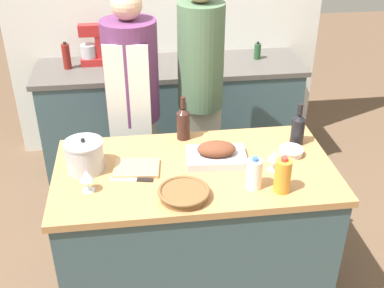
% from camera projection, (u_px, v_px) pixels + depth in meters
% --- Properties ---
extents(ground_plane, '(12.00, 12.00, 0.00)m').
position_uv_depth(ground_plane, '(194.00, 282.00, 3.07)').
color(ground_plane, brown).
extents(kitchen_island, '(1.53, 0.81, 0.87)m').
position_uv_depth(kitchen_island, '(195.00, 229.00, 2.85)').
color(kitchen_island, '#3D565B').
rests_on(kitchen_island, ground_plane).
extents(back_counter, '(2.17, 0.60, 0.89)m').
position_uv_depth(back_counter, '(171.00, 114.00, 4.12)').
color(back_counter, '#3D565B').
rests_on(back_counter, ground_plane).
extents(back_wall, '(2.67, 0.10, 2.55)m').
position_uv_depth(back_wall, '(165.00, 7.00, 4.00)').
color(back_wall, silver).
rests_on(back_wall, ground_plane).
extents(roasting_pan, '(0.35, 0.24, 0.12)m').
position_uv_depth(roasting_pan, '(216.00, 154.00, 2.67)').
color(roasting_pan, '#BCBCC1').
rests_on(roasting_pan, kitchen_island).
extents(wicker_basket, '(0.26, 0.26, 0.05)m').
position_uv_depth(wicker_basket, '(184.00, 193.00, 2.38)').
color(wicker_basket, brown).
rests_on(wicker_basket, kitchen_island).
extents(cutting_board, '(0.26, 0.21, 0.02)m').
position_uv_depth(cutting_board, '(137.00, 168.00, 2.61)').
color(cutting_board, tan).
rests_on(cutting_board, kitchen_island).
extents(stock_pot, '(0.21, 0.21, 0.19)m').
position_uv_depth(stock_pot, '(85.00, 156.00, 2.57)').
color(stock_pot, '#B7B7BC').
rests_on(stock_pot, kitchen_island).
extents(mixing_bowl, '(0.14, 0.14, 0.04)m').
position_uv_depth(mixing_bowl, '(291.00, 151.00, 2.73)').
color(mixing_bowl, beige).
rests_on(mixing_bowl, kitchen_island).
extents(juice_jug, '(0.08, 0.08, 0.20)m').
position_uv_depth(juice_jug, '(283.00, 176.00, 2.40)').
color(juice_jug, orange).
rests_on(juice_jug, kitchen_island).
extents(milk_jug, '(0.08, 0.08, 0.18)m').
position_uv_depth(milk_jug, '(254.00, 174.00, 2.43)').
color(milk_jug, white).
rests_on(milk_jug, kitchen_island).
extents(wine_bottle_green, '(0.08, 0.08, 0.27)m').
position_uv_depth(wine_bottle_green, '(183.00, 122.00, 2.86)').
color(wine_bottle_green, '#381E19').
rests_on(wine_bottle_green, kitchen_island).
extents(wine_bottle_dark, '(0.08, 0.08, 0.26)m').
position_uv_depth(wine_bottle_dark, '(298.00, 128.00, 2.81)').
color(wine_bottle_dark, black).
rests_on(wine_bottle_dark, kitchen_island).
extents(wine_glass_left, '(0.07, 0.07, 0.12)m').
position_uv_depth(wine_glass_left, '(87.00, 176.00, 2.40)').
color(wine_glass_left, silver).
rests_on(wine_glass_left, kitchen_island).
extents(wine_glass_right, '(0.07, 0.07, 0.12)m').
position_uv_depth(wine_glass_right, '(275.00, 156.00, 2.56)').
color(wine_glass_right, silver).
rests_on(wine_glass_right, kitchen_island).
extents(knife_chef, '(0.23, 0.07, 0.01)m').
position_uv_depth(knife_chef, '(133.00, 180.00, 2.52)').
color(knife_chef, '#B7B7BC').
rests_on(knife_chef, kitchen_island).
extents(stand_mixer, '(0.18, 0.14, 0.33)m').
position_uv_depth(stand_mixer, '(91.00, 48.00, 3.85)').
color(stand_mixer, '#B22323').
rests_on(stand_mixer, back_counter).
extents(condiment_bottle_tall, '(0.06, 0.06, 0.22)m').
position_uv_depth(condiment_bottle_tall, '(66.00, 56.00, 3.78)').
color(condiment_bottle_tall, maroon).
rests_on(condiment_bottle_tall, back_counter).
extents(condiment_bottle_short, '(0.06, 0.06, 0.15)m').
position_uv_depth(condiment_bottle_short, '(257.00, 51.00, 3.99)').
color(condiment_bottle_short, '#234C28').
rests_on(condiment_bottle_short, back_counter).
extents(person_cook_aproned, '(0.36, 0.38, 1.66)m').
position_uv_depth(person_cook_aproned, '(133.00, 101.00, 3.25)').
color(person_cook_aproned, beige).
rests_on(person_cook_aproned, ground_plane).
extents(person_cook_guest, '(0.31, 0.31, 1.76)m').
position_uv_depth(person_cook_guest, '(200.00, 86.00, 3.29)').
color(person_cook_guest, beige).
rests_on(person_cook_guest, ground_plane).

